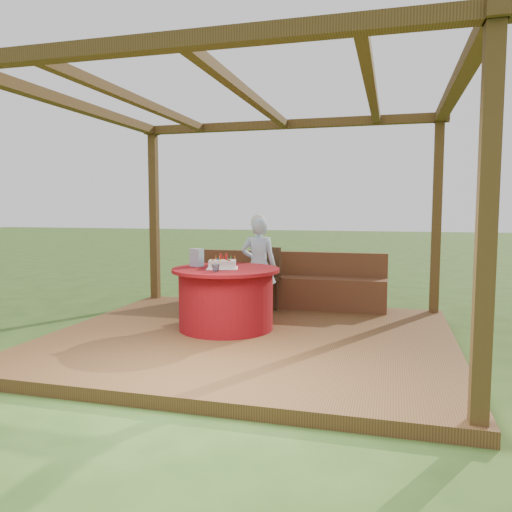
{
  "coord_description": "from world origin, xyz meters",
  "views": [
    {
      "loc": [
        1.54,
        -5.39,
        1.56
      ],
      "look_at": [
        0.0,
        0.25,
        1.0
      ],
      "focal_mm": 35.0,
      "sensor_mm": 36.0,
      "label": 1
    }
  ],
  "objects_px": {
    "birthday_cake": "(222,264)",
    "gift_bag": "(197,258)",
    "elderly_woman": "(259,264)",
    "drinking_glass": "(216,268)",
    "chair": "(262,275)",
    "bench": "(282,288)",
    "table": "(226,298)"
  },
  "relations": [
    {
      "from": "chair",
      "to": "drinking_glass",
      "type": "height_order",
      "value": "chair"
    },
    {
      "from": "drinking_glass",
      "to": "birthday_cake",
      "type": "bearing_deg",
      "value": 96.74
    },
    {
      "from": "table",
      "to": "drinking_glass",
      "type": "height_order",
      "value": "drinking_glass"
    },
    {
      "from": "elderly_woman",
      "to": "bench",
      "type": "bearing_deg",
      "value": 69.05
    },
    {
      "from": "bench",
      "to": "gift_bag",
      "type": "distance_m",
      "value": 1.73
    },
    {
      "from": "bench",
      "to": "elderly_woman",
      "type": "bearing_deg",
      "value": -110.95
    },
    {
      "from": "bench",
      "to": "table",
      "type": "bearing_deg",
      "value": -103.12
    },
    {
      "from": "chair",
      "to": "gift_bag",
      "type": "bearing_deg",
      "value": -116.53
    },
    {
      "from": "bench",
      "to": "drinking_glass",
      "type": "distance_m",
      "value": 1.99
    },
    {
      "from": "bench",
      "to": "chair",
      "type": "distance_m",
      "value": 0.47
    },
    {
      "from": "elderly_woman",
      "to": "drinking_glass",
      "type": "bearing_deg",
      "value": -95.95
    },
    {
      "from": "table",
      "to": "chair",
      "type": "height_order",
      "value": "chair"
    },
    {
      "from": "drinking_glass",
      "to": "gift_bag",
      "type": "bearing_deg",
      "value": 132.11
    },
    {
      "from": "chair",
      "to": "birthday_cake",
      "type": "xyz_separation_m",
      "value": [
        -0.18,
        -1.2,
        0.28
      ]
    },
    {
      "from": "gift_bag",
      "to": "drinking_glass",
      "type": "height_order",
      "value": "gift_bag"
    },
    {
      "from": "drinking_glass",
      "to": "bench",
      "type": "bearing_deg",
      "value": 79.48
    },
    {
      "from": "chair",
      "to": "gift_bag",
      "type": "height_order",
      "value": "gift_bag"
    },
    {
      "from": "elderly_woman",
      "to": "birthday_cake",
      "type": "distance_m",
      "value": 1.01
    },
    {
      "from": "elderly_woman",
      "to": "gift_bag",
      "type": "distance_m",
      "value": 1.05
    },
    {
      "from": "gift_bag",
      "to": "drinking_glass",
      "type": "distance_m",
      "value": 0.61
    },
    {
      "from": "bench",
      "to": "elderly_woman",
      "type": "height_order",
      "value": "elderly_woman"
    },
    {
      "from": "chair",
      "to": "birthday_cake",
      "type": "relative_size",
      "value": 2.0
    },
    {
      "from": "elderly_woman",
      "to": "drinking_glass",
      "type": "relative_size",
      "value": 14.54
    },
    {
      "from": "table",
      "to": "chair",
      "type": "xyz_separation_m",
      "value": [
        0.14,
        1.18,
        0.13
      ]
    },
    {
      "from": "birthday_cake",
      "to": "gift_bag",
      "type": "height_order",
      "value": "gift_bag"
    },
    {
      "from": "gift_bag",
      "to": "chair",
      "type": "bearing_deg",
      "value": 84.95
    },
    {
      "from": "drinking_glass",
      "to": "table",
      "type": "bearing_deg",
      "value": 90.76
    },
    {
      "from": "chair",
      "to": "gift_bag",
      "type": "distance_m",
      "value": 1.27
    },
    {
      "from": "table",
      "to": "gift_bag",
      "type": "xyz_separation_m",
      "value": [
        -0.4,
        0.09,
        0.47
      ]
    },
    {
      "from": "table",
      "to": "chair",
      "type": "distance_m",
      "value": 1.2
    },
    {
      "from": "table",
      "to": "drinking_glass",
      "type": "xyz_separation_m",
      "value": [
        0.0,
        -0.36,
        0.4
      ]
    },
    {
      "from": "birthday_cake",
      "to": "drinking_glass",
      "type": "bearing_deg",
      "value": -83.26
    }
  ]
}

